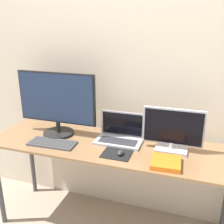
{
  "coord_description": "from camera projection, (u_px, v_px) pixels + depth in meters",
  "views": [
    {
      "loc": [
        0.58,
        -1.41,
        1.64
      ],
      "look_at": [
        0.01,
        0.29,
        1.02
      ],
      "focal_mm": 42.0,
      "sensor_mm": 36.0,
      "label": 1
    }
  ],
  "objects": [
    {
      "name": "mouse",
      "position": [
        120.0,
        153.0,
        1.81
      ],
      "size": [
        0.04,
        0.06,
        0.03
      ],
      "color": "#333333",
      "rests_on": "mousepad"
    },
    {
      "name": "mousepad",
      "position": [
        117.0,
        154.0,
        1.84
      ],
      "size": [
        0.2,
        0.18,
        0.0
      ],
      "color": "black",
      "rests_on": "desk"
    },
    {
      "name": "monitor_right",
      "position": [
        173.0,
        131.0,
        1.85
      ],
      "size": [
        0.43,
        0.16,
        0.31
      ],
      "color": "#B2B2B7",
      "rests_on": "desk"
    },
    {
      "name": "laptop",
      "position": [
        120.0,
        134.0,
        2.03
      ],
      "size": [
        0.35,
        0.21,
        0.22
      ],
      "color": "#ADADB2",
      "rests_on": "desk"
    },
    {
      "name": "desk",
      "position": [
        110.0,
        155.0,
        2.0
      ],
      "size": [
        1.88,
        0.56,
        0.76
      ],
      "color": "olive",
      "rests_on": "ground_plane"
    },
    {
      "name": "keyboard",
      "position": [
        52.0,
        143.0,
        1.98
      ],
      "size": [
        0.36,
        0.17,
        0.02
      ],
      "color": "#4C4C51",
      "rests_on": "desk"
    },
    {
      "name": "monitor_left",
      "position": [
        57.0,
        103.0,
        2.08
      ],
      "size": [
        0.66,
        0.25,
        0.51
      ],
      "color": "black",
      "rests_on": "desk"
    },
    {
      "name": "book",
      "position": [
        166.0,
        163.0,
        1.69
      ],
      "size": [
        0.2,
        0.2,
        0.03
      ],
      "color": "orange",
      "rests_on": "desk"
    },
    {
      "name": "wall_back",
      "position": [
        123.0,
        73.0,
        2.12
      ],
      "size": [
        7.0,
        0.05,
        2.5
      ],
      "color": "beige",
      "rests_on": "ground_plane"
    }
  ]
}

